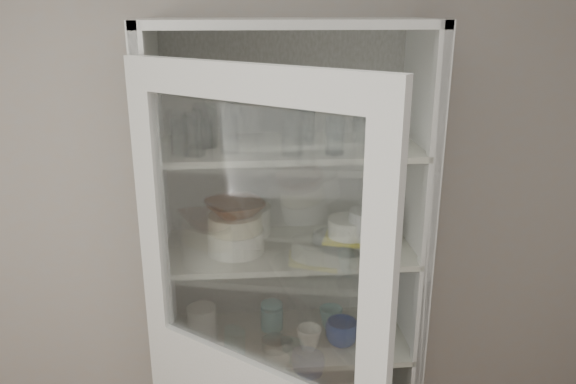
% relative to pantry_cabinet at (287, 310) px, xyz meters
% --- Properties ---
extents(wall_back, '(3.60, 0.02, 2.60)m').
position_rel_pantry_cabinet_xyz_m(wall_back, '(-0.20, 0.16, 0.36)').
color(wall_back, '#AF9F8F').
rests_on(wall_back, ground).
extents(pantry_cabinet, '(1.00, 0.45, 2.10)m').
position_rel_pantry_cabinet_xyz_m(pantry_cabinet, '(0.00, 0.00, 0.00)').
color(pantry_cabinet, silver).
rests_on(pantry_cabinet, floor).
extents(tumbler_0, '(0.08, 0.08, 0.13)m').
position_rel_pantry_cabinet_xyz_m(tumbler_0, '(-0.37, -0.20, 0.79)').
color(tumbler_0, silver).
rests_on(tumbler_0, shelf_glass).
extents(tumbler_1, '(0.09, 0.09, 0.14)m').
position_rel_pantry_cabinet_xyz_m(tumbler_1, '(-0.33, -0.20, 0.79)').
color(tumbler_1, silver).
rests_on(tumbler_1, shelf_glass).
extents(tumbler_2, '(0.08, 0.08, 0.13)m').
position_rel_pantry_cabinet_xyz_m(tumbler_2, '(-0.21, -0.17, 0.79)').
color(tumbler_2, silver).
rests_on(tumbler_2, shelf_glass).
extents(tumbler_3, '(0.09, 0.09, 0.15)m').
position_rel_pantry_cabinet_xyz_m(tumbler_3, '(0.00, -0.22, 0.79)').
color(tumbler_3, silver).
rests_on(tumbler_3, shelf_glass).
extents(tumbler_4, '(0.07, 0.07, 0.13)m').
position_rel_pantry_cabinet_xyz_m(tumbler_4, '(0.15, -0.20, 0.78)').
color(tumbler_4, silver).
rests_on(tumbler_4, shelf_glass).
extents(tumbler_5, '(0.08, 0.08, 0.13)m').
position_rel_pantry_cabinet_xyz_m(tumbler_5, '(0.15, -0.23, 0.78)').
color(tumbler_5, silver).
rests_on(tumbler_5, shelf_glass).
extents(tumbler_6, '(0.08, 0.08, 0.15)m').
position_rel_pantry_cabinet_xyz_m(tumbler_6, '(0.29, -0.18, 0.80)').
color(tumbler_6, silver).
rests_on(tumbler_6, shelf_glass).
extents(tumbler_7, '(0.08, 0.08, 0.14)m').
position_rel_pantry_cabinet_xyz_m(tumbler_7, '(-0.30, -0.07, 0.79)').
color(tumbler_7, silver).
rests_on(tumbler_7, shelf_glass).
extents(tumbler_8, '(0.09, 0.09, 0.15)m').
position_rel_pantry_cabinet_xyz_m(tumbler_8, '(-0.29, -0.09, 0.80)').
color(tumbler_8, silver).
rests_on(tumbler_8, shelf_glass).
extents(tumbler_9, '(0.09, 0.09, 0.13)m').
position_rel_pantry_cabinet_xyz_m(tumbler_9, '(-0.29, -0.06, 0.79)').
color(tumbler_9, silver).
rests_on(tumbler_9, shelf_glass).
extents(tumbler_10, '(0.10, 0.10, 0.15)m').
position_rel_pantry_cabinet_xyz_m(tumbler_10, '(0.06, -0.06, 0.80)').
color(tumbler_10, silver).
rests_on(tumbler_10, shelf_glass).
extents(tumbler_11, '(0.08, 0.08, 0.14)m').
position_rel_pantry_cabinet_xyz_m(tumbler_11, '(0.27, -0.06, 0.79)').
color(tumbler_11, silver).
rests_on(tumbler_11, shelf_glass).
extents(goblet_0, '(0.07, 0.07, 0.16)m').
position_rel_pantry_cabinet_xyz_m(goblet_0, '(-0.20, 0.05, 0.80)').
color(goblet_0, silver).
rests_on(goblet_0, shelf_glass).
extents(goblet_1, '(0.08, 0.08, 0.19)m').
position_rel_pantry_cabinet_xyz_m(goblet_1, '(0.05, 0.03, 0.81)').
color(goblet_1, silver).
rests_on(goblet_1, shelf_glass).
extents(goblet_2, '(0.07, 0.07, 0.15)m').
position_rel_pantry_cabinet_xyz_m(goblet_2, '(0.08, 0.02, 0.80)').
color(goblet_2, silver).
rests_on(goblet_2, shelf_glass).
extents(goblet_3, '(0.08, 0.08, 0.18)m').
position_rel_pantry_cabinet_xyz_m(goblet_3, '(0.35, 0.04, 0.81)').
color(goblet_3, silver).
rests_on(goblet_3, shelf_glass).
extents(plate_stack_front, '(0.21, 0.21, 0.08)m').
position_rel_pantry_cabinet_xyz_m(plate_stack_front, '(-0.20, -0.10, 0.36)').
color(plate_stack_front, white).
rests_on(plate_stack_front, shelf_plates).
extents(plate_stack_back, '(0.22, 0.22, 0.11)m').
position_rel_pantry_cabinet_xyz_m(plate_stack_back, '(-0.17, 0.08, 0.38)').
color(plate_stack_back, white).
rests_on(plate_stack_back, shelf_plates).
extents(cream_bowl, '(0.26, 0.26, 0.06)m').
position_rel_pantry_cabinet_xyz_m(cream_bowl, '(-0.20, -0.10, 0.44)').
color(cream_bowl, beige).
rests_on(cream_bowl, plate_stack_front).
extents(terracotta_bowl, '(0.27, 0.27, 0.05)m').
position_rel_pantry_cabinet_xyz_m(terracotta_bowl, '(-0.20, -0.10, 0.49)').
color(terracotta_bowl, '#552910').
rests_on(terracotta_bowl, cream_bowl).
extents(glass_platter, '(0.37, 0.37, 0.02)m').
position_rel_pantry_cabinet_xyz_m(glass_platter, '(0.24, -0.06, 0.33)').
color(glass_platter, silver).
rests_on(glass_platter, shelf_plates).
extents(yellow_trivet, '(0.22, 0.22, 0.01)m').
position_rel_pantry_cabinet_xyz_m(yellow_trivet, '(0.24, -0.06, 0.34)').
color(yellow_trivet, yellow).
rests_on(yellow_trivet, glass_platter).
extents(white_ramekin, '(0.17, 0.17, 0.07)m').
position_rel_pantry_cabinet_xyz_m(white_ramekin, '(0.24, -0.06, 0.38)').
color(white_ramekin, white).
rests_on(white_ramekin, yellow_trivet).
extents(grey_bowl_stack, '(0.14, 0.14, 0.14)m').
position_rel_pantry_cabinet_xyz_m(grey_bowl_stack, '(0.30, -0.08, 0.39)').
color(grey_bowl_stack, silver).
rests_on(grey_bowl_stack, shelf_plates).
extents(mug_blue, '(0.16, 0.16, 0.10)m').
position_rel_pantry_cabinet_xyz_m(mug_blue, '(0.21, -0.15, -0.03)').
color(mug_blue, navy).
rests_on(mug_blue, shelf_mugs).
extents(mug_teal, '(0.11, 0.11, 0.09)m').
position_rel_pantry_cabinet_xyz_m(mug_teal, '(0.18, -0.02, -0.03)').
color(mug_teal, teal).
rests_on(mug_teal, shelf_mugs).
extents(mug_white, '(0.11, 0.11, 0.09)m').
position_rel_pantry_cabinet_xyz_m(mug_white, '(0.07, -0.17, -0.03)').
color(mug_white, white).
rests_on(mug_white, shelf_mugs).
extents(teal_jar, '(0.09, 0.09, 0.11)m').
position_rel_pantry_cabinet_xyz_m(teal_jar, '(-0.06, -0.01, -0.02)').
color(teal_jar, teal).
rests_on(teal_jar, shelf_mugs).
extents(measuring_cups, '(0.10, 0.10, 0.04)m').
position_rel_pantry_cabinet_xyz_m(measuring_cups, '(-0.06, -0.16, -0.06)').
color(measuring_cups, '#B3B3B3').
rests_on(measuring_cups, shelf_mugs).
extents(white_canister, '(0.14, 0.14, 0.14)m').
position_rel_pantry_cabinet_xyz_m(white_canister, '(-0.35, -0.06, -0.01)').
color(white_canister, white).
rests_on(white_canister, shelf_mugs).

